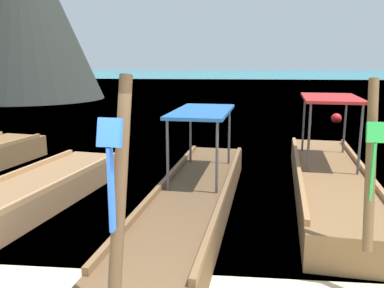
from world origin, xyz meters
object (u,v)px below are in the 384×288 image
karst_rock (19,12)px  mooring_buoy_near (336,118)px  longtail_boat_blue_ribbon (194,199)px  longtail_boat_green_ribbon (330,180)px  longtail_boat_red_ribbon (12,204)px

karst_rock → mooring_buoy_near: karst_rock is taller
longtail_boat_blue_ribbon → longtail_boat_green_ribbon: size_ratio=1.04×
longtail_boat_red_ribbon → longtail_boat_blue_ribbon: 3.27m
longtail_boat_red_ribbon → longtail_boat_blue_ribbon: (3.24, 0.37, 0.07)m
longtail_boat_green_ribbon → karst_rock: (-17.30, 20.40, 5.89)m
longtail_boat_red_ribbon → longtail_boat_green_ribbon: size_ratio=0.98×
longtail_boat_green_ribbon → karst_rock: karst_rock is taller
longtail_boat_blue_ribbon → longtail_boat_green_ribbon: 3.06m
longtail_boat_red_ribbon → longtail_boat_blue_ribbon: longtail_boat_blue_ribbon is taller
longtail_boat_blue_ribbon → longtail_boat_red_ribbon: bearing=-173.4°
longtail_boat_blue_ribbon → karst_rock: karst_rock is taller
longtail_boat_blue_ribbon → karst_rock: size_ratio=0.56×
longtail_boat_green_ribbon → longtail_boat_blue_ribbon: bearing=-152.6°
longtail_boat_blue_ribbon → mooring_buoy_near: 12.81m
karst_rock → mooring_buoy_near: bearing=-27.0°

